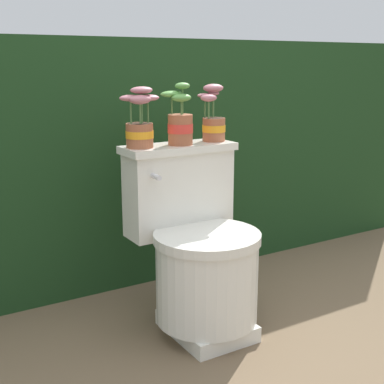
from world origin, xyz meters
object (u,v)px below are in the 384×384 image
potted_plant_midleft (179,122)px  potted_plant_middle (213,119)px  toilet (198,254)px  potted_plant_left (140,123)px

potted_plant_midleft → potted_plant_middle: (0.17, 0.02, -0.00)m
toilet → potted_plant_midleft: potted_plant_midleft is taller
potted_plant_left → potted_plant_middle: size_ratio=0.99×
potted_plant_left → potted_plant_middle: potted_plant_middle is taller
potted_plant_midleft → potted_plant_middle: potted_plant_midleft is taller
potted_plant_midleft → potted_plant_middle: bearing=6.8°
toilet → potted_plant_left: bearing=136.6°
potted_plant_left → potted_plant_midleft: size_ratio=0.95×
potted_plant_left → potted_plant_middle: 0.34m
potted_plant_left → potted_plant_midleft: (0.17, -0.02, -0.00)m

